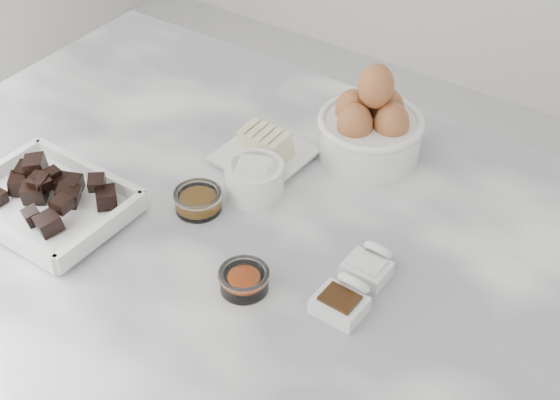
% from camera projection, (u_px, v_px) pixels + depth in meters
% --- Properties ---
extents(marble_slab, '(1.20, 0.80, 0.04)m').
position_uv_depth(marble_slab, '(256.00, 239.00, 1.10)').
color(marble_slab, white).
rests_on(marble_slab, cabinet).
extents(chocolate_dish, '(0.23, 0.18, 0.06)m').
position_uv_depth(chocolate_dish, '(47.00, 198.00, 1.10)').
color(chocolate_dish, white).
rests_on(chocolate_dish, marble_slab).
extents(butter_plate, '(0.14, 0.14, 0.05)m').
position_uv_depth(butter_plate, '(263.00, 150.00, 1.20)').
color(butter_plate, white).
rests_on(butter_plate, marble_slab).
extents(sugar_ramekin, '(0.09, 0.09, 0.05)m').
position_uv_depth(sugar_ramekin, '(254.00, 178.00, 1.13)').
color(sugar_ramekin, white).
rests_on(sugar_ramekin, marble_slab).
extents(egg_bowl, '(0.16, 0.16, 0.16)m').
position_uv_depth(egg_bowl, '(371.00, 126.00, 1.19)').
color(egg_bowl, white).
rests_on(egg_bowl, marble_slab).
extents(honey_bowl, '(0.07, 0.07, 0.03)m').
position_uv_depth(honey_bowl, '(198.00, 200.00, 1.11)').
color(honey_bowl, white).
rests_on(honey_bowl, marble_slab).
extents(zest_bowl, '(0.07, 0.07, 0.03)m').
position_uv_depth(zest_bowl, '(244.00, 279.00, 0.99)').
color(zest_bowl, white).
rests_on(zest_bowl, marble_slab).
extents(vanilla_spoon, '(0.06, 0.08, 0.05)m').
position_uv_depth(vanilla_spoon, '(343.00, 299.00, 0.96)').
color(vanilla_spoon, white).
rests_on(vanilla_spoon, marble_slab).
extents(salt_spoon, '(0.06, 0.07, 0.04)m').
position_uv_depth(salt_spoon, '(370.00, 264.00, 1.01)').
color(salt_spoon, white).
rests_on(salt_spoon, marble_slab).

